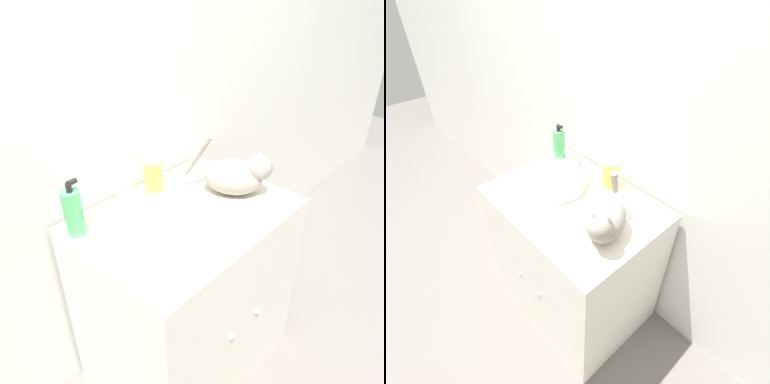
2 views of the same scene
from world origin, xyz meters
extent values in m
cube|color=silver|center=(0.00, 0.61, 1.25)|extent=(6.00, 0.05, 2.50)
cube|color=silver|center=(0.00, 0.28, 0.40)|extent=(0.78, 0.57, 0.80)
sphere|color=silver|center=(-0.08, 0.00, 0.44)|extent=(0.02, 0.02, 0.02)
sphere|color=silver|center=(0.08, 0.00, 0.44)|extent=(0.02, 0.02, 0.02)
cylinder|color=white|center=(-0.15, 0.30, 0.83)|extent=(0.31, 0.31, 0.05)
cylinder|color=silver|center=(-0.15, 0.47, 0.86)|extent=(0.02, 0.02, 0.12)
cylinder|color=silver|center=(-0.15, 0.43, 0.92)|extent=(0.02, 0.07, 0.02)
cylinder|color=white|center=(-0.20, 0.47, 0.82)|extent=(0.03, 0.03, 0.03)
cylinder|color=white|center=(-0.10, 0.47, 0.82)|extent=(0.03, 0.03, 0.03)
ellipsoid|color=gray|center=(0.23, 0.25, 0.87)|extent=(0.25, 0.28, 0.14)
sphere|color=gray|center=(0.28, 0.17, 0.92)|extent=(0.14, 0.14, 0.10)
cone|color=gray|center=(0.26, 0.16, 0.96)|extent=(0.05, 0.05, 0.04)
cone|color=gray|center=(0.30, 0.18, 0.96)|extent=(0.05, 0.05, 0.04)
cylinder|color=gray|center=(0.16, 0.38, 0.95)|extent=(0.08, 0.11, 0.17)
cylinder|color=#4CB266|center=(-0.33, 0.48, 0.88)|extent=(0.06, 0.06, 0.16)
cylinder|color=black|center=(-0.33, 0.48, 0.98)|extent=(0.02, 0.02, 0.03)
cylinder|color=black|center=(-0.32, 0.48, 0.99)|extent=(0.03, 0.02, 0.02)
cylinder|color=#EADB4C|center=(0.03, 0.49, 0.87)|extent=(0.07, 0.07, 0.13)
cone|color=white|center=(0.03, 0.49, 0.95)|extent=(0.07, 0.07, 0.04)
camera|label=1|loc=(-0.82, -0.49, 1.56)|focal=35.00mm
camera|label=2|loc=(0.79, -0.39, 1.69)|focal=28.00mm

